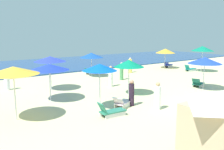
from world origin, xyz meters
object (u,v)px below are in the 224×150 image
(umbrella_5, at_px, (129,63))
(beachgoer_2, at_px, (111,77))
(umbrella_4, at_px, (100,67))
(beachgoer_5, at_px, (130,66))
(lounge_chair_4_1, at_px, (122,103))
(lounge_chair_0_0, at_px, (190,69))
(beachgoer_3, at_px, (158,97))
(umbrella_3, at_px, (91,55))
(umbrella_2, at_px, (13,70))
(beachgoer_1, at_px, (122,72))
(beachgoer_0, at_px, (7,81))
(umbrella_0, at_px, (202,49))
(umbrella_8, at_px, (49,67))
(umbrella_1, at_px, (50,59))
(umbrella_6, at_px, (165,51))
(umbrella_7, at_px, (205,60))
(lounge_chair_3_0, at_px, (91,72))
(lounge_chair_4_0, at_px, (111,111))
(beachgoer_4, at_px, (132,93))
(lounge_chair_6_0, at_px, (168,65))
(lounge_chair_7_0, at_px, (198,83))

(umbrella_5, height_order, beachgoer_2, umbrella_5)
(umbrella_4, bearing_deg, beachgoer_5, 42.71)
(lounge_chair_4_1, bearing_deg, lounge_chair_0_0, -91.40)
(beachgoer_3, bearing_deg, umbrella_3, 127.58)
(umbrella_2, relative_size, beachgoer_1, 1.66)
(beachgoer_0, bearing_deg, umbrella_2, -129.08)
(lounge_chair_0_0, relative_size, beachgoer_5, 0.86)
(beachgoer_2, bearing_deg, umbrella_0, -8.29)
(umbrella_8, height_order, beachgoer_5, umbrella_8)
(lounge_chair_4_1, bearing_deg, umbrella_1, -10.33)
(umbrella_1, relative_size, umbrella_6, 1.07)
(umbrella_3, relative_size, umbrella_7, 0.95)
(umbrella_8, distance_m, beachgoer_0, 5.06)
(umbrella_1, bearing_deg, umbrella_4, -85.88)
(lounge_chair_3_0, distance_m, umbrella_6, 9.55)
(lounge_chair_4_1, relative_size, beachgoer_0, 0.97)
(lounge_chair_0_0, relative_size, umbrella_8, 0.57)
(umbrella_3, bearing_deg, beachgoer_1, -64.98)
(lounge_chair_4_0, distance_m, beachgoer_4, 2.24)
(beachgoer_2, xyz_separation_m, beachgoer_4, (-1.94, -4.83, -0.03))
(lounge_chair_0_0, height_order, beachgoer_2, beachgoer_2)
(umbrella_5, bearing_deg, beachgoer_4, -125.65)
(beachgoer_1, bearing_deg, umbrella_7, -123.04)
(umbrella_4, height_order, lounge_chair_6_0, umbrella_4)
(beachgoer_2, bearing_deg, umbrella_2, -166.59)
(umbrella_8, height_order, beachgoer_4, umbrella_8)
(lounge_chair_4_0, xyz_separation_m, umbrella_7, (9.01, 0.84, 1.90))
(lounge_chair_6_0, bearing_deg, lounge_chair_3_0, 64.82)
(umbrella_0, height_order, beachgoer_4, umbrella_0)
(umbrella_0, bearing_deg, lounge_chair_4_1, -161.09)
(umbrella_0, relative_size, lounge_chair_4_0, 1.87)
(umbrella_3, relative_size, umbrella_8, 0.95)
(lounge_chair_7_0, bearing_deg, umbrella_2, 71.04)
(lounge_chair_4_1, xyz_separation_m, beachgoer_2, (2.60, 4.81, 0.48))
(umbrella_8, distance_m, beachgoer_4, 5.24)
(lounge_chair_7_0, xyz_separation_m, beachgoer_1, (-3.09, 5.72, 0.48))
(lounge_chair_7_0, distance_m, beachgoer_3, 7.10)
(lounge_chair_4_1, xyz_separation_m, umbrella_6, (13.46, 9.10, 1.78))
(umbrella_3, xyz_separation_m, umbrella_5, (-1.52, -7.40, 0.10))
(lounge_chair_0_0, bearing_deg, umbrella_1, 92.02)
(umbrella_2, relative_size, umbrella_5, 1.09)
(umbrella_5, relative_size, umbrella_6, 1.03)
(umbrella_1, distance_m, lounge_chair_4_0, 7.53)
(umbrella_1, xyz_separation_m, umbrella_7, (9.26, -6.41, -0.13))
(umbrella_2, height_order, umbrella_3, umbrella_2)
(lounge_chair_0_0, relative_size, umbrella_7, 0.57)
(lounge_chair_3_0, height_order, beachgoer_5, beachgoer_5)
(lounge_chair_4_0, distance_m, umbrella_6, 17.94)
(lounge_chair_6_0, height_order, umbrella_8, umbrella_8)
(umbrella_4, bearing_deg, lounge_chair_0_0, 19.96)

